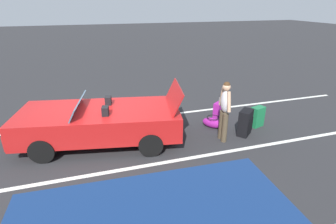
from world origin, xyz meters
TOP-DOWN VIEW (x-y plane):
  - ground_plane at (0.00, 0.00)m, footprint 80.00×80.00m
  - lot_line_near at (0.00, -1.24)m, footprint 18.00×0.12m
  - lot_line_mid at (0.00, 1.46)m, footprint 18.00×0.12m
  - convertible_car at (0.19, -0.04)m, footprint 4.41×2.48m
  - suitcase_large_black at (-3.91, 0.75)m, footprint 0.55×0.52m
  - suitcase_medium_bright at (-4.56, 0.38)m, footprint 0.45×0.35m
  - suitcase_small_carryon at (-3.74, -0.56)m, footprint 0.39×0.36m
  - duffel_bag at (-3.24, 0.07)m, footprint 0.65×0.67m
  - traveler_person at (-3.16, 0.84)m, footprint 0.24×0.61m

SIDE VIEW (x-z plane):
  - ground_plane at x=0.00m, z-range 0.00..0.00m
  - lot_line_near at x=0.00m, z-range 0.00..0.00m
  - lot_line_mid at x=0.00m, z-range 0.00..0.00m
  - duffel_bag at x=-3.24m, z-range -0.01..0.33m
  - suitcase_small_carryon at x=-3.74m, z-range -0.13..0.63m
  - suitcase_medium_bright at x=-4.56m, z-range 0.00..0.62m
  - suitcase_large_black at x=-3.91m, z-range 0.00..0.74m
  - convertible_car at x=0.19m, z-range -0.17..1.35m
  - traveler_person at x=-3.16m, z-range 0.10..1.76m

